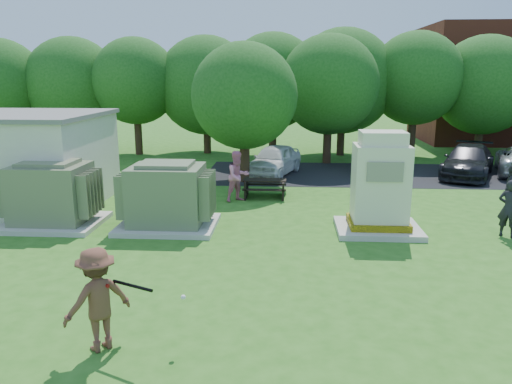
# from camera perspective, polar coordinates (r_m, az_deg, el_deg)

# --- Properties ---
(ground) EXTENTS (120.00, 120.00, 0.00)m
(ground) POSITION_cam_1_polar(r_m,az_deg,el_deg) (11.37, -1.36, -11.09)
(ground) COLOR #2D6619
(ground) RESTS_ON ground
(parking_strip) EXTENTS (20.00, 6.00, 0.01)m
(parking_strip) POSITION_cam_1_polar(r_m,az_deg,el_deg) (25.01, 17.73, 1.89)
(parking_strip) COLOR #232326
(parking_strip) RESTS_ON ground
(transformer_left) EXTENTS (3.00, 2.40, 2.07)m
(transformer_left) POSITION_cam_1_polar(r_m,az_deg,el_deg) (16.99, -22.32, -0.36)
(transformer_left) COLOR beige
(transformer_left) RESTS_ON ground
(transformer_right) EXTENTS (3.00, 2.40, 2.07)m
(transformer_right) POSITION_cam_1_polar(r_m,az_deg,el_deg) (15.72, -10.11, -0.59)
(transformer_right) COLOR beige
(transformer_right) RESTS_ON ground
(generator_cabinet) EXTENTS (2.52, 2.06, 3.06)m
(generator_cabinet) POSITION_cam_1_polar(r_m,az_deg,el_deg) (15.44, 13.97, 0.38)
(generator_cabinet) COLOR beige
(generator_cabinet) RESTS_ON ground
(picnic_table) EXTENTS (1.67, 1.25, 0.71)m
(picnic_table) POSITION_cam_1_polar(r_m,az_deg,el_deg) (19.42, 1.00, 0.69)
(picnic_table) COLOR black
(picnic_table) RESTS_ON ground
(batter) EXTENTS (1.34, 1.32, 1.85)m
(batter) POSITION_cam_1_polar(r_m,az_deg,el_deg) (9.18, -17.66, -11.61)
(batter) COLOR brown
(batter) RESTS_ON ground
(person_by_generator) EXTENTS (0.75, 0.70, 1.73)m
(person_by_generator) POSITION_cam_1_polar(r_m,az_deg,el_deg) (16.38, 26.96, -1.69)
(person_by_generator) COLOR black
(person_by_generator) RESTS_ON ground
(person_at_picnic) EXTENTS (1.18, 1.14, 1.92)m
(person_at_picnic) POSITION_cam_1_polar(r_m,az_deg,el_deg) (18.71, -2.08, 1.80)
(person_at_picnic) COLOR pink
(person_at_picnic) RESTS_ON ground
(person_walking_right) EXTENTS (0.82, 1.04, 1.65)m
(person_walking_right) POSITION_cam_1_polar(r_m,az_deg,el_deg) (19.32, 27.09, 0.30)
(person_walking_right) COLOR #26272C
(person_walking_right) RESTS_ON ground
(car_white) EXTENTS (2.88, 4.50, 1.43)m
(car_white) POSITION_cam_1_polar(r_m,az_deg,el_deg) (23.80, 2.11, 3.69)
(car_white) COLOR white
(car_white) RESTS_ON ground
(car_silver_a) EXTENTS (1.75, 4.25, 1.37)m
(car_silver_a) POSITION_cam_1_polar(r_m,az_deg,el_deg) (24.85, 13.62, 3.67)
(car_silver_a) COLOR silver
(car_silver_a) RESTS_ON ground
(car_dark) EXTENTS (3.94, 5.39, 1.45)m
(car_dark) POSITION_cam_1_polar(r_m,az_deg,el_deg) (25.40, 23.08, 3.27)
(car_dark) COLOR black
(car_dark) RESTS_ON ground
(batting_equipment) EXTENTS (1.47, 0.49, 0.38)m
(batting_equipment) POSITION_cam_1_polar(r_m,az_deg,el_deg) (8.87, -13.64, -10.57)
(batting_equipment) COLOR black
(batting_equipment) RESTS_ON ground
(tree_row) EXTENTS (41.30, 13.30, 7.30)m
(tree_row) POSITION_cam_1_polar(r_m,az_deg,el_deg) (28.82, 5.50, 12.20)
(tree_row) COLOR #47301E
(tree_row) RESTS_ON ground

